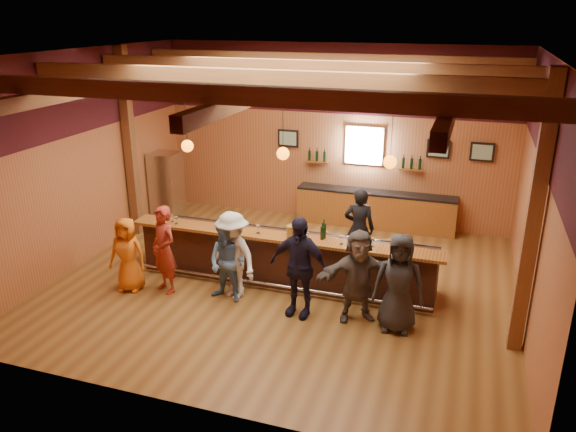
# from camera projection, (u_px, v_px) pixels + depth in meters

# --- Properties ---
(room) EXTENTS (9.04, 9.00, 4.52)m
(room) POSITION_uv_depth(u_px,v_px,m) (284.00, 126.00, 10.37)
(room) COLOR brown
(room) RESTS_ON ground
(bar_counter) EXTENTS (6.30, 1.07, 1.11)m
(bar_counter) POSITION_uv_depth(u_px,v_px,m) (286.00, 257.00, 11.38)
(bar_counter) COLOR black
(bar_counter) RESTS_ON ground
(back_bar_cabinet) EXTENTS (4.00, 0.52, 0.95)m
(back_bar_cabinet) POSITION_uv_depth(u_px,v_px,m) (375.00, 209.00, 14.22)
(back_bar_cabinet) COLOR brown
(back_bar_cabinet) RESTS_ON ground
(window) EXTENTS (0.95, 0.09, 0.95)m
(window) POSITION_uv_depth(u_px,v_px,m) (364.00, 146.00, 14.00)
(window) COLOR silver
(window) RESTS_ON room
(framed_pictures) EXTENTS (5.35, 0.05, 0.45)m
(framed_pictures) POSITION_uv_depth(u_px,v_px,m) (399.00, 146.00, 13.72)
(framed_pictures) COLOR black
(framed_pictures) RESTS_ON room
(wine_shelves) EXTENTS (3.00, 0.18, 0.30)m
(wine_shelves) POSITION_uv_depth(u_px,v_px,m) (363.00, 163.00, 14.09)
(wine_shelves) COLOR brown
(wine_shelves) RESTS_ON room
(pendant_lights) EXTENTS (4.24, 0.24, 1.37)m
(pendant_lights) POSITION_uv_depth(u_px,v_px,m) (283.00, 153.00, 10.49)
(pendant_lights) COLOR black
(pendant_lights) RESTS_ON room
(stainless_fridge) EXTENTS (0.70, 0.70, 1.80)m
(stainless_fridge) POSITION_uv_depth(u_px,v_px,m) (167.00, 186.00, 14.64)
(stainless_fridge) COLOR silver
(stainless_fridge) RESTS_ON ground
(customer_orange) EXTENTS (0.79, 0.58, 1.50)m
(customer_orange) POSITION_uv_depth(u_px,v_px,m) (128.00, 254.00, 10.92)
(customer_orange) COLOR orange
(customer_orange) RESTS_ON ground
(customer_redvest) EXTENTS (0.76, 0.67, 1.76)m
(customer_redvest) POSITION_uv_depth(u_px,v_px,m) (164.00, 250.00, 10.82)
(customer_redvest) COLOR maroon
(customer_redvest) RESTS_ON ground
(customer_denim) EXTENTS (0.84, 0.70, 1.55)m
(customer_denim) POSITION_uv_depth(u_px,v_px,m) (227.00, 263.00, 10.51)
(customer_denim) COLOR #557AAA
(customer_denim) RESTS_ON ground
(customer_white) EXTENTS (1.28, 1.05, 1.73)m
(customer_white) POSITION_uv_depth(u_px,v_px,m) (233.00, 255.00, 10.60)
(customer_white) COLOR silver
(customer_white) RESTS_ON ground
(customer_navy) EXTENTS (1.16, 0.60, 1.89)m
(customer_navy) POSITION_uv_depth(u_px,v_px,m) (299.00, 267.00, 9.96)
(customer_navy) COLOR black
(customer_navy) RESTS_ON ground
(customer_brown) EXTENTS (1.64, 1.14, 1.70)m
(customer_brown) POSITION_uv_depth(u_px,v_px,m) (358.00, 276.00, 9.82)
(customer_brown) COLOR #524741
(customer_brown) RESTS_ON ground
(customer_dark) EXTENTS (0.90, 0.62, 1.77)m
(customer_dark) POSITION_uv_depth(u_px,v_px,m) (399.00, 283.00, 9.48)
(customer_dark) COLOR #252427
(customer_dark) RESTS_ON ground
(bartender) EXTENTS (0.67, 0.47, 1.78)m
(bartender) POSITION_uv_depth(u_px,v_px,m) (359.00, 229.00, 11.84)
(bartender) COLOR black
(bartender) RESTS_ON ground
(ice_bucket) EXTENTS (0.21, 0.21, 0.23)m
(ice_bucket) POSITION_uv_depth(u_px,v_px,m) (292.00, 231.00, 10.81)
(ice_bucket) COLOR brown
(ice_bucket) RESTS_ON bar_counter
(bottle_a) EXTENTS (0.08, 0.08, 0.38)m
(bottle_a) POSITION_uv_depth(u_px,v_px,m) (324.00, 231.00, 10.73)
(bottle_a) COLOR black
(bottle_a) RESTS_ON bar_counter
(bottle_b) EXTENTS (0.07, 0.07, 0.34)m
(bottle_b) POSITION_uv_depth(u_px,v_px,m) (322.00, 233.00, 10.66)
(bottle_b) COLOR black
(bottle_b) RESTS_ON bar_counter
(glass_a) EXTENTS (0.07, 0.07, 0.16)m
(glass_a) POSITION_uv_depth(u_px,v_px,m) (172.00, 216.00, 11.58)
(glass_a) COLOR silver
(glass_a) RESTS_ON bar_counter
(glass_b) EXTENTS (0.08, 0.08, 0.18)m
(glass_b) POSITION_uv_depth(u_px,v_px,m) (176.00, 218.00, 11.45)
(glass_b) COLOR silver
(glass_b) RESTS_ON bar_counter
(glass_c) EXTENTS (0.09, 0.09, 0.20)m
(glass_c) POSITION_uv_depth(u_px,v_px,m) (219.00, 221.00, 11.24)
(glass_c) COLOR silver
(glass_c) RESTS_ON bar_counter
(glass_d) EXTENTS (0.07, 0.07, 0.16)m
(glass_d) POSITION_uv_depth(u_px,v_px,m) (231.00, 224.00, 11.15)
(glass_d) COLOR silver
(glass_d) RESTS_ON bar_counter
(glass_e) EXTENTS (0.08, 0.08, 0.19)m
(glass_e) POSITION_uv_depth(u_px,v_px,m) (258.00, 227.00, 10.96)
(glass_e) COLOR silver
(glass_e) RESTS_ON bar_counter
(glass_f) EXTENTS (0.07, 0.07, 0.17)m
(glass_f) POSITION_uv_depth(u_px,v_px,m) (308.00, 234.00, 10.65)
(glass_f) COLOR silver
(glass_f) RESTS_ON bar_counter
(glass_g) EXTENTS (0.08, 0.08, 0.18)m
(glass_g) POSITION_uv_depth(u_px,v_px,m) (342.00, 238.00, 10.45)
(glass_g) COLOR silver
(glass_g) RESTS_ON bar_counter
(glass_h) EXTENTS (0.09, 0.09, 0.19)m
(glass_h) POSITION_uv_depth(u_px,v_px,m) (373.00, 240.00, 10.32)
(glass_h) COLOR silver
(glass_h) RESTS_ON bar_counter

